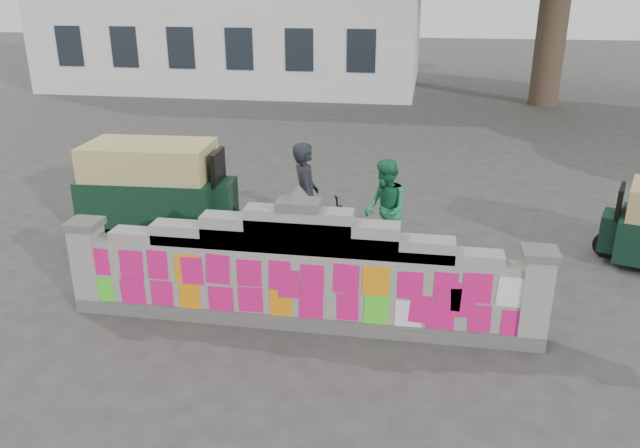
# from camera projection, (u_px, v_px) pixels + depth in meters

# --- Properties ---
(ground) EXTENTS (100.00, 100.00, 0.00)m
(ground) POSITION_uv_depth(u_px,v_px,m) (300.00, 324.00, 8.56)
(ground) COLOR #383533
(ground) RESTS_ON ground
(parapet_wall) EXTENTS (6.48, 0.44, 2.01)m
(parapet_wall) POSITION_uv_depth(u_px,v_px,m) (299.00, 275.00, 8.29)
(parapet_wall) COLOR #4C4C49
(parapet_wall) RESTS_ON ground
(cyclist_bike) EXTENTS (2.15, 1.29, 1.06)m
(cyclist_bike) POSITION_uv_depth(u_px,v_px,m) (306.00, 233.00, 10.27)
(cyclist_bike) COLOR black
(cyclist_bike) RESTS_ON ground
(cyclist_rider) EXTENTS (0.61, 0.76, 1.81)m
(cyclist_rider) POSITION_uv_depth(u_px,v_px,m) (306.00, 212.00, 10.14)
(cyclist_rider) COLOR black
(cyclist_rider) RESTS_ON ground
(pedestrian) EXTENTS (0.91, 1.01, 1.70)m
(pedestrian) POSITION_uv_depth(u_px,v_px,m) (385.00, 210.00, 10.39)
(pedestrian) COLOR #217A4D
(pedestrian) RESTS_ON ground
(rickshaw_left) EXTENTS (2.97, 1.49, 1.62)m
(rickshaw_left) POSITION_uv_depth(u_px,v_px,m) (156.00, 184.00, 11.75)
(rickshaw_left) COLOR black
(rickshaw_left) RESTS_ON ground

